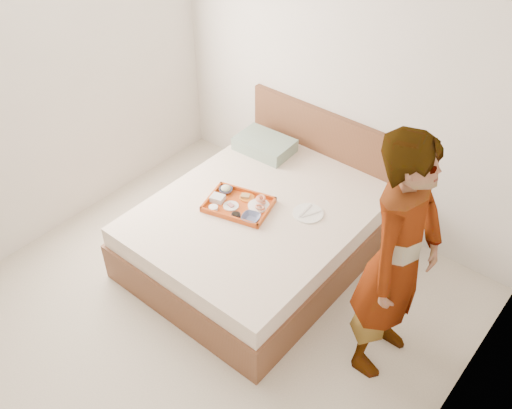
{
  "coord_description": "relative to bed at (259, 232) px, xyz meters",
  "views": [
    {
      "loc": [
        2.08,
        -1.67,
        3.43
      ],
      "look_at": [
        -0.05,
        0.9,
        0.65
      ],
      "focal_mm": 39.4,
      "sensor_mm": 36.0,
      "label": 1
    }
  ],
  "objects": [
    {
      "name": "meat_plate",
      "position": [
        -0.17,
        -0.15,
        0.28
      ],
      "size": [
        0.16,
        0.16,
        0.01
      ],
      "primitive_type": "cylinder",
      "rotation": [
        0.0,
        0.0,
        0.27
      ],
      "color": "white",
      "rests_on": "tray"
    },
    {
      "name": "dinner_plate",
      "position": [
        0.35,
        0.19,
        0.27
      ],
      "size": [
        0.3,
        0.3,
        0.01
      ],
      "primitive_type": "cylinder",
      "rotation": [
        0.0,
        0.0,
        -0.24
      ],
      "color": "white",
      "rests_on": "bed"
    },
    {
      "name": "cheese_round",
      "position": [
        -0.26,
        -0.26,
        0.29
      ],
      "size": [
        0.09,
        0.09,
        0.03
      ],
      "primitive_type": "cylinder",
      "rotation": [
        0.0,
        0.0,
        0.27
      ],
      "color": "white",
      "rests_on": "tray"
    },
    {
      "name": "prawn_plate",
      "position": [
        0.0,
        -0.01,
        0.28
      ],
      "size": [
        0.22,
        0.22,
        0.01
      ],
      "primitive_type": "cylinder",
      "rotation": [
        0.0,
        0.0,
        0.27
      ],
      "color": "white",
      "rests_on": "tray"
    },
    {
      "name": "navy_bowl_big",
      "position": [
        0.06,
        -0.17,
        0.3
      ],
      "size": [
        0.18,
        0.18,
        0.04
      ],
      "primitive_type": "imported",
      "rotation": [
        0.0,
        0.0,
        0.27
      ],
      "color": "navy",
      "rests_on": "tray"
    },
    {
      "name": "bread_plate",
      "position": [
        -0.15,
        0.02,
        0.28
      ],
      "size": [
        0.15,
        0.15,
        0.01
      ],
      "primitive_type": "cylinder",
      "rotation": [
        0.0,
        0.0,
        0.27
      ],
      "color": "orange",
      "rests_on": "tray"
    },
    {
      "name": "pillow",
      "position": [
        -0.48,
        0.66,
        0.33
      ],
      "size": [
        0.52,
        0.37,
        0.12
      ],
      "primitive_type": "cube",
      "rotation": [
        0.0,
        0.0,
        0.05
      ],
      "color": "gray",
      "rests_on": "bed"
    },
    {
      "name": "wall_left",
      "position": [
        -1.65,
        -1.0,
        1.04
      ],
      "size": [
        0.01,
        4.0,
        2.6
      ],
      "primitive_type": "cube",
      "color": "silver",
      "rests_on": "ground"
    },
    {
      "name": "wall_back",
      "position": [
        0.1,
        1.0,
        1.04
      ],
      "size": [
        3.5,
        0.01,
        2.6
      ],
      "primitive_type": "cube",
      "color": "silver",
      "rests_on": "ground"
    },
    {
      "name": "plastic_tub",
      "position": [
        -0.3,
        -0.16,
        0.3
      ],
      "size": [
        0.13,
        0.11,
        0.05
      ],
      "primitive_type": "cube",
      "rotation": [
        0.0,
        0.0,
        0.27
      ],
      "color": "silver",
      "rests_on": "tray"
    },
    {
      "name": "headboard",
      "position": [
        0.0,
        0.97,
        0.21
      ],
      "size": [
        1.65,
        0.06,
        0.95
      ],
      "primitive_type": "cube",
      "color": "brown",
      "rests_on": "ground"
    },
    {
      "name": "sauce_dish",
      "position": [
        -0.06,
        -0.22,
        0.29
      ],
      "size": [
        0.09,
        0.09,
        0.03
      ],
      "primitive_type": "cylinder",
      "rotation": [
        0.0,
        0.0,
        0.27
      ],
      "color": "black",
      "rests_on": "tray"
    },
    {
      "name": "ground",
      "position": [
        0.1,
        -1.0,
        -0.27
      ],
      "size": [
        3.5,
        4.0,
        0.01
      ],
      "primitive_type": "cube",
      "color": "beige",
      "rests_on": "ground"
    },
    {
      "name": "salad_bowl",
      "position": [
        -0.33,
        -0.03,
        0.3
      ],
      "size": [
        0.14,
        0.14,
        0.04
      ],
      "primitive_type": "imported",
      "rotation": [
        0.0,
        0.0,
        0.27
      ],
      "color": "navy",
      "rests_on": "tray"
    },
    {
      "name": "tray",
      "position": [
        -0.13,
        -0.1,
        0.29
      ],
      "size": [
        0.59,
        0.49,
        0.05
      ],
      "primitive_type": "cube",
      "rotation": [
        0.0,
        0.0,
        0.27
      ],
      "color": "#D35B17",
      "rests_on": "bed"
    },
    {
      "name": "wall_right",
      "position": [
        1.85,
        -1.0,
        1.04
      ],
      "size": [
        0.01,
        4.0,
        2.6
      ],
      "primitive_type": "cube",
      "color": "silver",
      "rests_on": "ground"
    },
    {
      "name": "person",
      "position": [
        1.29,
        -0.22,
        0.67
      ],
      "size": [
        0.46,
        0.69,
        1.86
      ],
      "primitive_type": "imported",
      "rotation": [
        0.0,
        0.0,
        1.58
      ],
      "color": "white",
      "rests_on": "ground"
    },
    {
      "name": "bed",
      "position": [
        0.0,
        0.0,
        0.0
      ],
      "size": [
        1.65,
        2.0,
        0.53
      ],
      "primitive_type": "cube",
      "color": "brown",
      "rests_on": "ground"
    }
  ]
}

